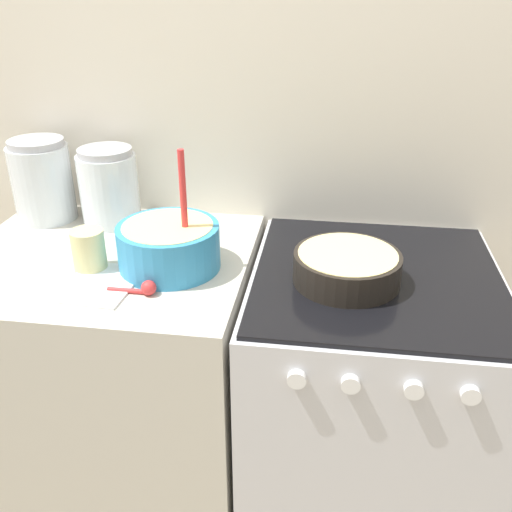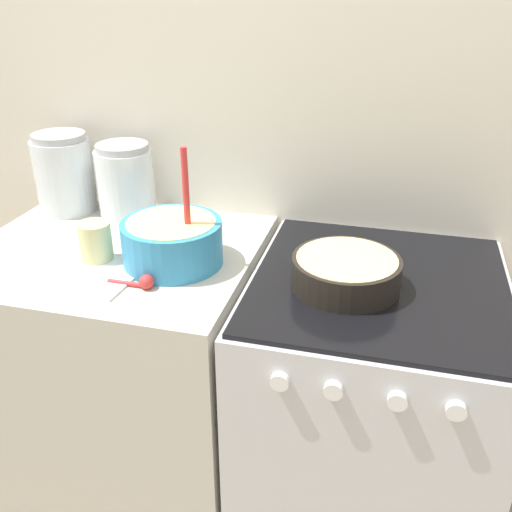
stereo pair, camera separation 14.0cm
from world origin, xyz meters
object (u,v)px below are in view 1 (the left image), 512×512
baking_pan (347,267)px  tin_can (89,250)px  mixing_bowl (169,244)px  storage_jar_left (43,186)px  stove (362,417)px  storage_jar_middle (109,191)px

baking_pan → tin_can: 0.64m
mixing_bowl → baking_pan: bearing=-1.6°
storage_jar_left → stove: bearing=-12.8°
mixing_bowl → stove: bearing=4.1°
storage_jar_middle → tin_can: 0.31m
stove → storage_jar_left: size_ratio=3.82×
baking_pan → storage_jar_middle: (-0.70, 0.27, 0.06)m
stove → storage_jar_middle: size_ratio=4.12×
stove → baking_pan: (-0.08, -0.05, 0.51)m
mixing_bowl → storage_jar_left: 0.53m
baking_pan → mixing_bowl: bearing=178.4°
baking_pan → storage_jar_middle: storage_jar_middle is taller
mixing_bowl → tin_can: (-0.20, -0.04, -0.01)m
mixing_bowl → tin_can: size_ratio=2.92×
stove → storage_jar_middle: storage_jar_middle is taller
stove → tin_can: (-0.72, -0.08, 0.52)m
stove → storage_jar_middle: (-0.77, 0.22, 0.56)m
storage_jar_middle → baking_pan: bearing=-21.5°
stove → storage_jar_left: storage_jar_left is taller
mixing_bowl → storage_jar_left: bearing=150.3°
baking_pan → tin_can: tin_can is taller
baking_pan → tin_can: bearing=-177.6°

